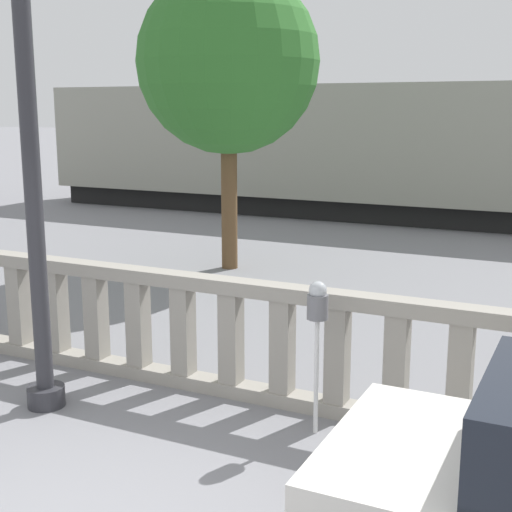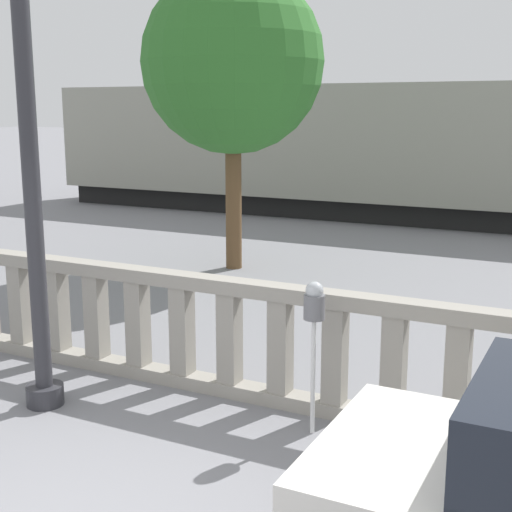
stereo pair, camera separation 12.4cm
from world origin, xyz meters
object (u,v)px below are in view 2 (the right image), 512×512
object	(u,v)px
lamppost	(21,14)
train_near	(416,149)
parking_meter	(314,311)
tree_left	(233,62)

from	to	relation	value
lamppost	train_near	size ratio (longest dim) A/B	0.32
lamppost	parking_meter	xyz separation A→B (m)	(2.59, 0.61, -2.54)
train_near	tree_left	world-z (taller)	tree_left
lamppost	train_near	world-z (taller)	lamppost
train_near	tree_left	distance (m)	7.45
lamppost	tree_left	size ratio (longest dim) A/B	1.23
train_near	parking_meter	bearing A→B (deg)	-79.28
tree_left	lamppost	bearing A→B (deg)	-78.41
train_near	tree_left	size ratio (longest dim) A/B	3.88
train_near	tree_left	xyz separation A→B (m)	(-1.46, -7.08, 1.81)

